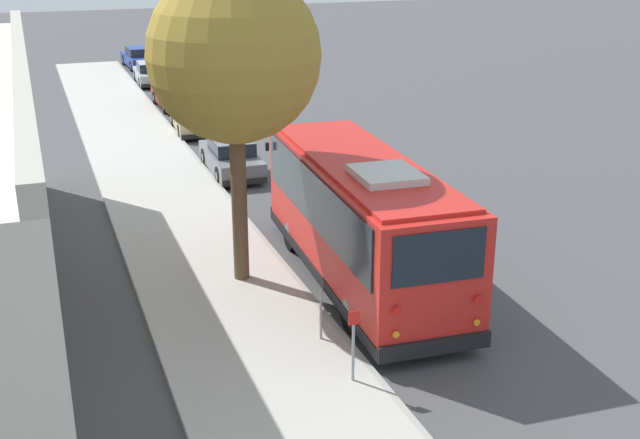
# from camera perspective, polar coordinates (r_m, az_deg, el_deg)

# --- Properties ---
(ground_plane) EXTENTS (160.00, 160.00, 0.00)m
(ground_plane) POSITION_cam_1_polar(r_m,az_deg,el_deg) (19.81, 5.35, -5.65)
(ground_plane) COLOR #474749
(sidewalk_slab) EXTENTS (80.00, 3.88, 0.15)m
(sidewalk_slab) POSITION_cam_1_polar(r_m,az_deg,el_deg) (18.56, -5.94, -7.26)
(sidewalk_slab) COLOR #B2AFA8
(sidewalk_slab) RESTS_ON ground
(curb_strip) EXTENTS (80.00, 0.14, 0.15)m
(curb_strip) POSITION_cam_1_polar(r_m,az_deg,el_deg) (19.08, -0.06, -6.35)
(curb_strip) COLOR #9D9A94
(curb_strip) RESTS_ON ground
(shuttle_bus) EXTENTS (9.27, 3.01, 3.41)m
(shuttle_bus) POSITION_cam_1_polar(r_m,az_deg,el_deg) (20.02, 2.97, 0.38)
(shuttle_bus) COLOR red
(shuttle_bus) RESTS_ON ground
(parked_sedan_gray) EXTENTS (4.31, 1.77, 1.33)m
(parked_sedan_gray) POSITION_cam_1_polar(r_m,az_deg,el_deg) (29.83, -6.32, 4.43)
(parked_sedan_gray) COLOR slate
(parked_sedan_gray) RESTS_ON ground
(parked_sedan_tan) EXTENTS (4.25, 1.95, 1.31)m
(parked_sedan_tan) POSITION_cam_1_polar(r_m,az_deg,el_deg) (36.44, -8.98, 7.13)
(parked_sedan_tan) COLOR tan
(parked_sedan_tan) RESTS_ON ground
(parked_sedan_maroon) EXTENTS (4.18, 1.78, 1.30)m
(parked_sedan_maroon) POSITION_cam_1_polar(r_m,az_deg,el_deg) (41.71, -10.32, 8.65)
(parked_sedan_maroon) COLOR maroon
(parked_sedan_maroon) RESTS_ON ground
(parked_sedan_silver) EXTENTS (4.20, 1.82, 1.28)m
(parked_sedan_silver) POSITION_cam_1_polar(r_m,az_deg,el_deg) (48.65, -11.94, 10.11)
(parked_sedan_silver) COLOR #A8AAAF
(parked_sedan_silver) RESTS_ON ground
(parked_sedan_blue) EXTENTS (4.67, 1.86, 1.33)m
(parked_sedan_blue) POSITION_cam_1_polar(r_m,az_deg,el_deg) (54.77, -12.75, 11.13)
(parked_sedan_blue) COLOR navy
(parked_sedan_blue) RESTS_ON ground
(street_tree) EXTENTS (4.10, 4.10, 8.28)m
(street_tree) POSITION_cam_1_polar(r_m,az_deg,el_deg) (19.14, -6.25, 12.32)
(street_tree) COLOR brown
(street_tree) RESTS_ON sidewalk_slab
(sign_post_near) EXTENTS (0.06, 0.22, 1.50)m
(sign_post_near) POSITION_cam_1_polar(r_m,az_deg,el_deg) (15.75, 2.38, -8.92)
(sign_post_near) COLOR gray
(sign_post_near) RESTS_ON sidewalk_slab
(sign_post_far) EXTENTS (0.06, 0.06, 1.20)m
(sign_post_far) POSITION_cam_1_polar(r_m,az_deg,el_deg) (17.34, 0.07, -6.71)
(sign_post_far) COLOR gray
(sign_post_far) RESTS_ON sidewalk_slab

